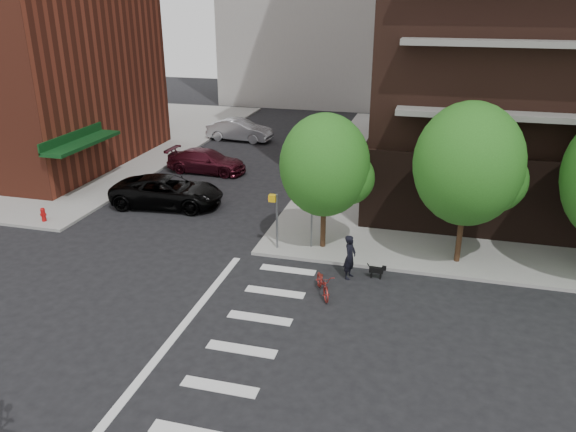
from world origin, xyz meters
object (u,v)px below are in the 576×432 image
parked_car_silver (240,130)px  scooter (323,283)px  dog_walker (350,257)px  fire_hydrant (43,214)px  parked_car_maroon (207,161)px  parked_car_black (167,191)px

parked_car_silver → scooter: size_ratio=2.78×
scooter → dog_walker: bearing=40.9°
fire_hydrant → parked_car_maroon: (4.63, 10.54, 0.22)m
parked_car_black → dog_walker: 12.59m
parked_car_maroon → scooter: bearing=-140.3°
fire_hydrant → scooter: 15.76m
parked_car_black → dog_walker: size_ratio=3.22×
fire_hydrant → dog_walker: (16.14, -1.80, 0.40)m
fire_hydrant → parked_car_maroon: bearing=66.3°
parked_car_maroon → parked_car_silver: parked_car_silver is taller
parked_car_black → scooter: (10.37, -7.53, -0.36)m
parked_car_maroon → dog_walker: (11.52, -12.34, 0.18)m
fire_hydrant → parked_car_silver: size_ratio=0.14×
parked_car_maroon → parked_car_black: bearing=-174.4°
parked_car_maroon → parked_car_silver: 8.85m
parked_car_silver → parked_car_maroon: bearing=-170.8°
parked_car_black → parked_car_silver: (-1.18, 15.29, 0.01)m
parked_car_maroon → dog_walker: size_ratio=2.78×
dog_walker → parked_car_silver: bearing=43.3°
parked_car_black → scooter: parked_car_black is taller
fire_hydrant → dog_walker: size_ratio=0.38×
parked_car_black → parked_car_silver: size_ratio=1.17×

